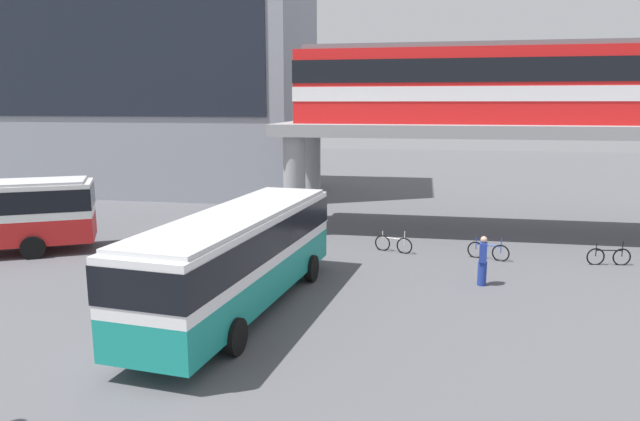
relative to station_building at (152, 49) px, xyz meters
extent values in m
plane|color=#515156|center=(13.50, -17.50, -10.57)|extent=(120.00, 120.00, 0.00)
cube|color=gray|center=(0.00, 0.03, 0.00)|extent=(22.82, 11.15, 21.12)
cube|color=black|center=(0.00, -5.60, 1.05)|extent=(20.54, 0.10, 11.83)
cube|color=gray|center=(26.00, -11.36, -5.31)|extent=(26.68, 5.76, 0.60)
cylinder|color=gray|center=(13.86, -13.44, -8.09)|extent=(1.10, 1.10, 4.95)
cylinder|color=gray|center=(13.86, -9.28, -8.09)|extent=(1.10, 1.10, 4.95)
cube|color=red|center=(24.19, -11.36, -3.21)|extent=(21.04, 2.90, 3.60)
cube|color=silver|center=(24.19, -11.36, -3.57)|extent=(21.10, 2.96, 0.70)
cube|color=black|center=(24.19, -11.36, -2.49)|extent=(21.10, 2.96, 1.10)
cube|color=slate|center=(24.19, -11.36, -1.29)|extent=(20.20, 2.61, 0.24)
cube|color=teal|center=(14.56, -24.16, -9.52)|extent=(3.72, 11.21, 1.10)
cube|color=white|center=(14.56, -24.16, -8.22)|extent=(3.72, 11.21, 1.50)
cube|color=black|center=(14.56, -24.16, -8.14)|extent=(3.76, 11.25, 0.96)
cube|color=silver|center=(14.56, -24.16, -7.41)|extent=(3.53, 10.65, 0.12)
cylinder|color=black|center=(13.71, -20.52, -10.07)|extent=(0.39, 1.03, 1.00)
cylinder|color=black|center=(16.19, -20.80, -10.07)|extent=(0.39, 1.03, 1.00)
cylinder|color=black|center=(12.97, -27.08, -10.07)|extent=(0.39, 1.03, 1.00)
cylinder|color=black|center=(15.46, -27.36, -10.07)|extent=(0.39, 1.03, 1.00)
cylinder|color=black|center=(3.89, -19.88, -10.07)|extent=(1.01, 0.72, 1.00)
cylinder|color=black|center=(2.70, -17.68, -10.07)|extent=(1.01, 0.72, 1.00)
torus|color=black|center=(23.49, -16.63, -10.23)|extent=(0.71, 0.32, 0.74)
torus|color=black|center=(22.50, -16.27, -10.23)|extent=(0.71, 0.32, 0.74)
cylinder|color=#1E3FA5|center=(23.00, -16.45, -9.95)|extent=(1.00, 0.41, 0.05)
cylinder|color=#1E3FA5|center=(22.50, -16.27, -9.93)|extent=(0.04, 0.04, 0.55)
cylinder|color=#1E3FA5|center=(23.49, -16.63, -9.88)|extent=(0.04, 0.04, 0.65)
torus|color=black|center=(28.30, -16.38, -10.23)|extent=(0.74, 0.16, 0.74)
torus|color=black|center=(27.26, -16.51, -10.23)|extent=(0.74, 0.16, 0.74)
cylinder|color=black|center=(27.78, -16.45, -9.95)|extent=(1.05, 0.19, 0.05)
cylinder|color=black|center=(27.26, -16.51, -9.93)|extent=(0.04, 0.04, 0.55)
cylinder|color=black|center=(28.30, -16.38, -9.88)|extent=(0.04, 0.04, 0.65)
torus|color=black|center=(19.45, -16.11, -10.23)|extent=(0.72, 0.30, 0.74)
torus|color=black|center=(18.46, -15.77, -10.23)|extent=(0.72, 0.30, 0.74)
cylinder|color=silver|center=(18.96, -15.94, -9.95)|extent=(1.01, 0.39, 0.05)
cylinder|color=silver|center=(18.46, -15.77, -9.93)|extent=(0.04, 0.04, 0.55)
cylinder|color=silver|center=(19.45, -16.11, -9.88)|extent=(0.04, 0.04, 0.65)
cylinder|color=navy|center=(22.40, -20.13, -10.12)|extent=(0.32, 0.32, 0.89)
cube|color=navy|center=(22.40, -20.13, -9.32)|extent=(0.31, 0.43, 0.70)
sphere|color=tan|center=(22.40, -20.13, -8.85)|extent=(0.24, 0.24, 0.24)
camera|label=1|loc=(20.20, -40.83, -4.03)|focal=31.97mm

